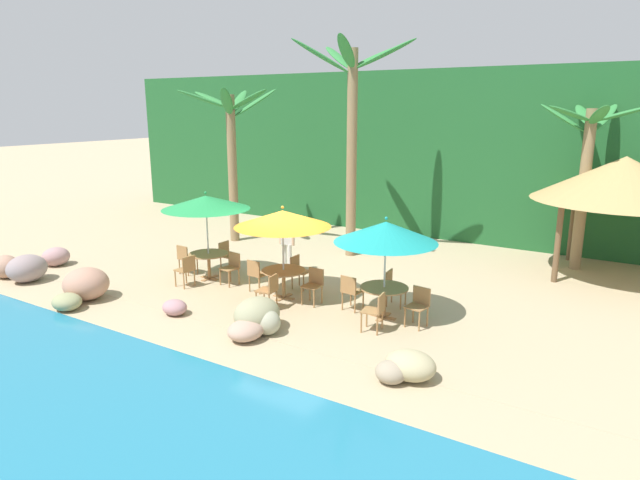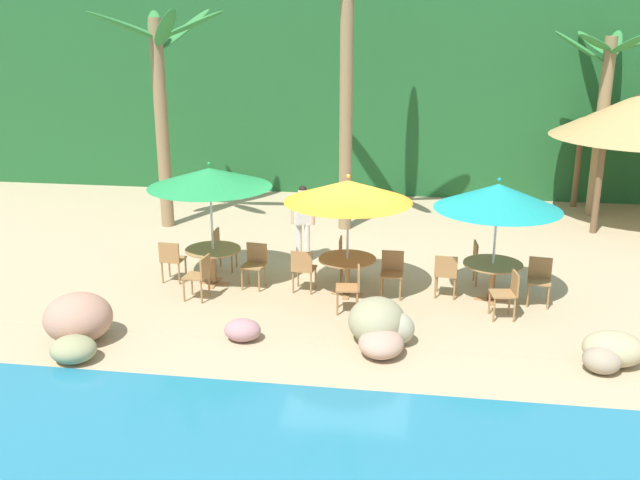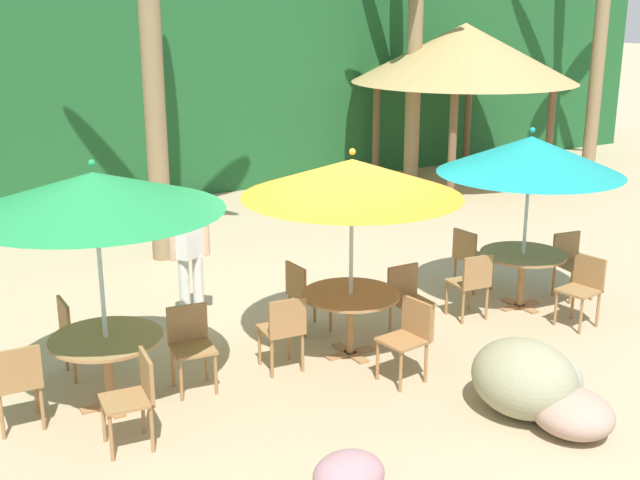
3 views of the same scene
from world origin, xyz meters
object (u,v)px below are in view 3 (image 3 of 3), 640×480
(chair_teal_seaward, at_px, (570,260))
(chair_teal_left, at_px, (472,281))
(chair_orange_seaward, at_px, (408,297))
(palm_tree_third, at_px, (414,29))
(chair_green_inland, at_px, (76,331))
(umbrella_teal, at_px, (531,155))
(chair_orange_inland, at_px, (304,292))
(umbrella_green, at_px, (94,192))
(chair_orange_right, at_px, (409,334))
(palapa_hut, at_px, (465,53))
(waiter_in_white, at_px, (190,247))
(chair_green_left, at_px, (17,381))
(chair_orange_left, at_px, (284,328))
(umbrella_orange, at_px, (352,178))
(chair_teal_inland, at_px, (470,255))
(dining_table_teal, at_px, (523,262))
(dining_table_green, at_px, (107,349))
(dining_table_orange, at_px, (351,304))
(chair_green_right, at_px, (136,394))
(chair_teal_right, at_px, (583,285))

(chair_teal_seaward, bearing_deg, chair_teal_left, 179.47)
(chair_orange_seaward, distance_m, palm_tree_third, 8.78)
(chair_green_inland, distance_m, chair_teal_seaward, 6.43)
(umbrella_teal, bearing_deg, chair_orange_inland, 165.73)
(umbrella_green, distance_m, chair_orange_inland, 3.14)
(chair_orange_right, xyz_separation_m, palm_tree_third, (5.66, 7.58, 2.78))
(palapa_hut, bearing_deg, umbrella_green, -147.27)
(umbrella_teal, distance_m, chair_teal_left, 1.73)
(chair_orange_right, relative_size, waiter_in_white, 0.51)
(palm_tree_third, xyz_separation_m, palapa_hut, (1.04, -0.40, -0.50))
(palapa_hut, bearing_deg, chair_orange_right, -133.03)
(chair_green_left, distance_m, waiter_in_white, 2.95)
(chair_orange_left, relative_size, palm_tree_third, 0.18)
(chair_green_left, height_order, umbrella_orange, umbrella_orange)
(umbrella_green, height_order, chair_teal_inland, umbrella_green)
(chair_orange_inland, xyz_separation_m, umbrella_teal, (2.84, -0.72, 1.50))
(umbrella_green, bearing_deg, chair_green_inland, 95.77)
(umbrella_orange, xyz_separation_m, chair_orange_right, (0.19, -0.83, -1.54))
(chair_orange_left, bearing_deg, umbrella_green, 173.94)
(chair_orange_left, xyz_separation_m, dining_table_teal, (3.58, 0.14, 0.10))
(umbrella_green, relative_size, dining_table_green, 2.26)
(dining_table_teal, bearing_deg, chair_orange_left, -177.81)
(umbrella_teal, xyz_separation_m, chair_teal_inland, (-0.16, 0.84, -1.50))
(chair_teal_seaward, distance_m, palm_tree_third, 7.56)
(chair_teal_left, bearing_deg, chair_orange_seaward, -178.17)
(chair_orange_left, xyz_separation_m, palapa_hut, (7.74, 6.36, 2.28))
(dining_table_orange, height_order, umbrella_teal, umbrella_teal)
(chair_orange_right, bearing_deg, dining_table_teal, 20.69)
(chair_teal_left, bearing_deg, chair_orange_inland, 159.77)
(dining_table_teal, xyz_separation_m, palm_tree_third, (3.13, 6.62, 2.68))
(chair_orange_inland, xyz_separation_m, chair_teal_inland, (2.68, 0.12, 0.00))
(chair_green_right, xyz_separation_m, chair_orange_left, (1.85, 0.66, 0.00))
(chair_orange_left, height_order, chair_teal_right, same)
(dining_table_teal, height_order, chair_teal_left, chair_teal_left)
(waiter_in_white, bearing_deg, chair_orange_left, -80.07)
(chair_orange_inland, xyz_separation_m, palm_tree_third, (5.98, 5.90, 2.78))
(chair_green_left, height_order, chair_orange_right, same)
(chair_orange_seaward, height_order, palapa_hut, palapa_hut)
(palapa_hut, bearing_deg, chair_teal_seaward, -117.94)
(chair_teal_seaward, relative_size, chair_teal_left, 1.00)
(chair_green_inland, bearing_deg, palapa_hut, 28.77)
(umbrella_orange, height_order, chair_orange_inland, umbrella_orange)
(umbrella_orange, bearing_deg, palapa_hut, 42.64)
(chair_orange_inland, relative_size, chair_teal_inland, 1.00)
(dining_table_teal, relative_size, chair_teal_seaward, 1.26)
(chair_green_left, xyz_separation_m, chair_orange_seaward, (4.40, -0.05, 0.00))
(chair_green_inland, xyz_separation_m, chair_green_right, (0.09, -1.71, 0.00))
(dining_table_green, height_order, dining_table_teal, same)
(chair_orange_left, bearing_deg, chair_green_inland, 151.54)
(dining_table_green, distance_m, chair_orange_seaward, 3.55)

